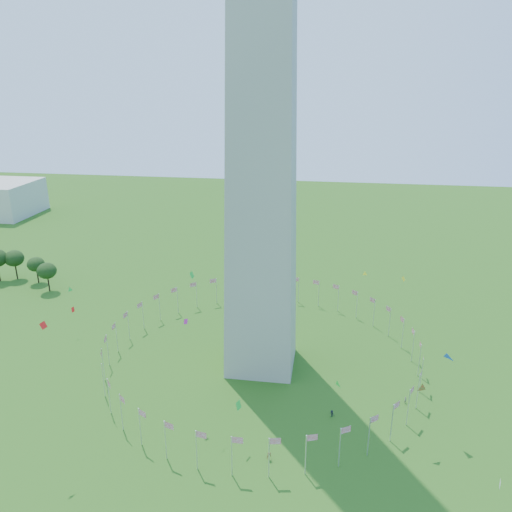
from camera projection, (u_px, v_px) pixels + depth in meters
The scene contains 3 objects.
washington_monument at pixel (263, 10), 103.51m from camera, with size 16.80×16.80×169.00m, color #AAA597, non-canonical shape.
flag_ring at pixel (262, 348), 130.47m from camera, with size 80.24×80.24×9.00m.
kites_aloft at pixel (322, 357), 96.62m from camera, with size 126.14×71.05×41.85m.
Camera 1 is at (15.75, -63.62, 71.22)m, focal length 35.00 mm.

